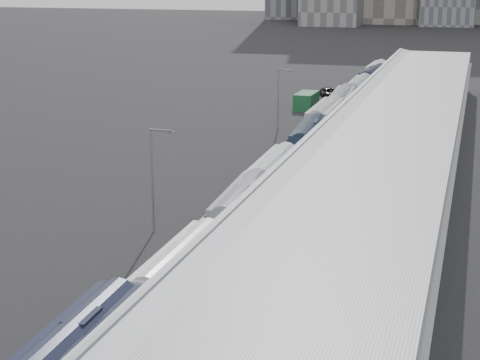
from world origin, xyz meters
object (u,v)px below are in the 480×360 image
at_px(bus_9, 373,80).
at_px(bus_4, 273,176).
at_px(bus_3, 242,211).
at_px(bus_10, 376,73).
at_px(bus_7, 342,105).
at_px(bus_6, 325,120).
at_px(bus_5, 309,142).
at_px(street_lamp_far, 280,94).
at_px(suv, 329,93).
at_px(street_lamp_near, 154,173).
at_px(bus_8, 359,92).
at_px(bus_2, 181,274).
at_px(shipping_container, 306,101).

bearing_deg(bus_9, bus_4, -86.15).
relative_size(bus_3, bus_10, 1.04).
bearing_deg(bus_7, bus_10, 86.71).
height_order(bus_4, bus_6, bus_6).
xyz_separation_m(bus_5, street_lamp_far, (-6.96, 14.07, 3.13)).
bearing_deg(suv, bus_7, -93.64).
bearing_deg(street_lamp_near, bus_8, 85.04).
relative_size(bus_6, bus_8, 1.02).
bearing_deg(bus_3, bus_2, -92.29).
height_order(bus_3, bus_5, bus_5).
xyz_separation_m(bus_9, bus_10, (-0.98, 12.36, -0.19)).
bearing_deg(shipping_container, bus_4, -80.07).
xyz_separation_m(bus_4, bus_6, (-0.54, 29.89, 0.17)).
bearing_deg(bus_9, bus_6, -87.14).
distance_m(bus_3, shipping_container, 59.93).
height_order(bus_9, suv, bus_9).
height_order(bus_5, street_lamp_near, street_lamp_near).
height_order(bus_10, shipping_container, bus_10).
bearing_deg(bus_6, street_lamp_near, -97.38).
distance_m(bus_9, suv, 12.38).
relative_size(bus_9, suv, 2.51).
bearing_deg(bus_9, suv, -115.07).
bearing_deg(bus_5, bus_9, 86.44).
distance_m(bus_8, bus_9, 14.77).
xyz_separation_m(bus_4, street_lamp_far, (-6.82, 30.34, 3.22)).
distance_m(street_lamp_near, shipping_container, 62.49).
bearing_deg(bus_7, suv, 103.25).
height_order(bus_3, bus_4, bus_3).
xyz_separation_m(bus_4, street_lamp_near, (-6.09, -14.87, 3.48)).
xyz_separation_m(bus_3, bus_5, (-0.22, 28.26, 0.07)).
xyz_separation_m(bus_7, street_lamp_far, (-6.30, -12.84, 3.11)).
height_order(bus_8, street_lamp_near, street_lamp_near).
bearing_deg(street_lamp_near, bus_7, 84.51).
xyz_separation_m(bus_4, shipping_container, (-6.77, 47.51, -0.26)).
distance_m(bus_4, street_lamp_near, 16.44).
relative_size(bus_3, bus_6, 0.92).
relative_size(street_lamp_near, street_lamp_far, 1.06).
height_order(bus_4, street_lamp_near, street_lamp_near).
relative_size(bus_7, street_lamp_far, 1.65).
bearing_deg(shipping_container, street_lamp_far, -88.36).
bearing_deg(bus_4, bus_10, 89.33).
bearing_deg(bus_8, street_lamp_far, -105.49).
relative_size(bus_6, bus_10, 1.13).
height_order(bus_5, bus_8, bus_8).
relative_size(bus_10, street_lamp_far, 1.49).
height_order(bus_6, street_lamp_near, street_lamp_near).
relative_size(bus_6, bus_9, 1.00).
xyz_separation_m(bus_6, bus_8, (0.63, 26.41, -0.04)).
bearing_deg(bus_5, bus_6, 89.60).
distance_m(street_lamp_near, street_lamp_far, 45.21).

